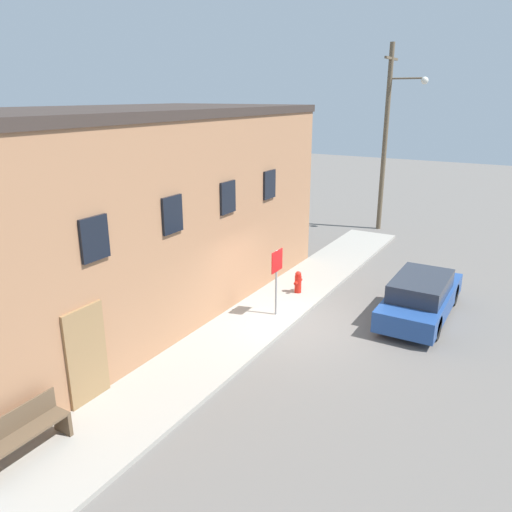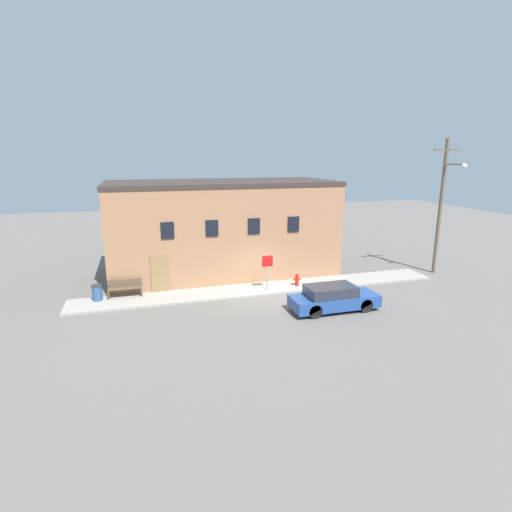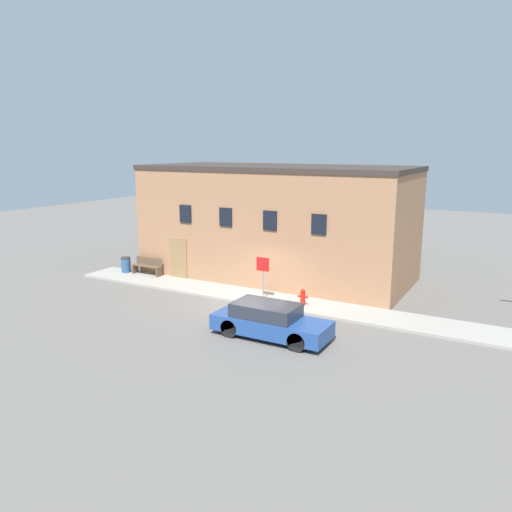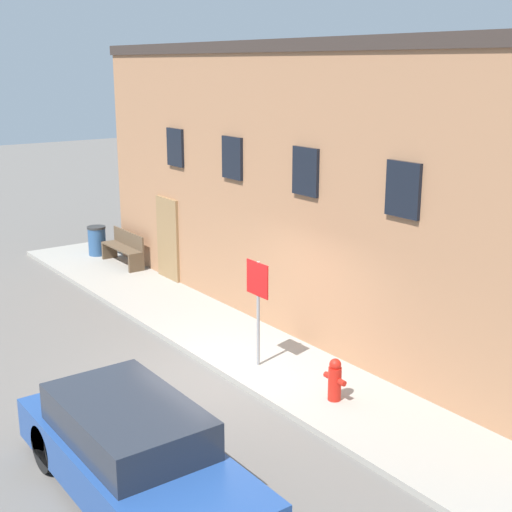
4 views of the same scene
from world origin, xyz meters
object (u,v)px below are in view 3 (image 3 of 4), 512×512
Objects in this scene: fire_hydrant at (303,297)px; bench at (148,266)px; parked_car at (270,321)px; trash_bin at (126,265)px; stop_sign at (263,270)px.

bench is at bearing 174.88° from fire_hydrant.
parked_car is (9.83, -4.64, 0.05)m from bench.
parked_car reaches higher than bench.
fire_hydrant is 9.51m from bench.
stop_sign is at bearing -5.45° from trash_bin.
bench is (-7.60, 1.04, -0.90)m from stop_sign.
bench reaches higher than fire_hydrant.
stop_sign reaches higher than fire_hydrant.
trash_bin is 12.07m from parked_car.
trash_bin is (-10.86, 0.67, 0.06)m from fire_hydrant.
parked_car is at bearing -21.68° from trash_bin.
bench is at bearing 154.73° from parked_car.
fire_hydrant is at bearing 5.86° from stop_sign.
stop_sign is 1.13× the size of bench.
parked_car is (11.22, -4.46, 0.09)m from trash_bin.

